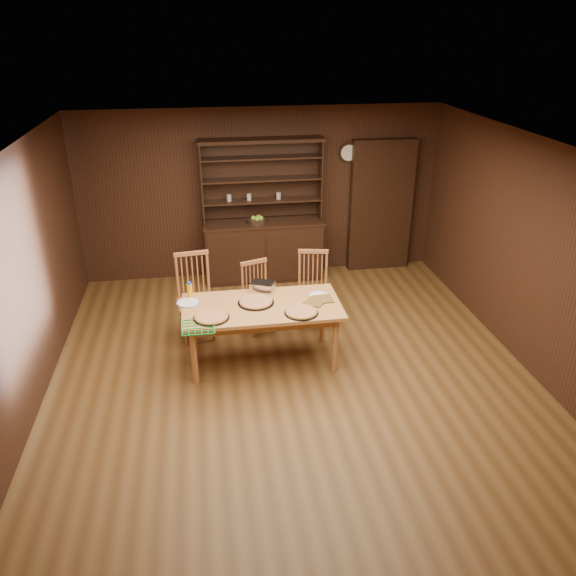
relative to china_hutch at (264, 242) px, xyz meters
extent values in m
plane|color=brown|center=(0.00, -2.75, -0.60)|extent=(6.00, 6.00, 0.00)
plane|color=silver|center=(0.00, -2.75, 2.00)|extent=(6.00, 6.00, 0.00)
plane|color=#371D11|center=(0.00, 0.25, 0.70)|extent=(5.50, 0.00, 5.50)
plane|color=#371D11|center=(0.00, -5.75, 0.70)|extent=(5.50, 0.00, 5.50)
plane|color=#371D11|center=(-2.75, -2.75, 0.70)|extent=(0.00, 6.00, 6.00)
plane|color=#371D11|center=(2.75, -2.75, 0.70)|extent=(0.00, 6.00, 6.00)
cube|color=black|center=(0.00, -0.01, -0.15)|extent=(1.80, 0.50, 0.90)
cube|color=black|center=(0.00, -0.01, 0.32)|extent=(1.84, 0.52, 0.04)
cube|color=black|center=(0.00, 0.22, 0.95)|extent=(1.80, 0.02, 1.20)
cube|color=black|center=(-0.89, 0.07, 0.95)|extent=(0.02, 0.32, 1.20)
cube|color=black|center=(0.89, 0.07, 0.95)|extent=(0.02, 0.32, 1.20)
cube|color=black|center=(0.00, 0.07, 1.55)|extent=(1.84, 0.34, 0.05)
cylinder|color=#A9A08F|center=(-0.50, 0.07, 0.72)|extent=(0.07, 0.07, 0.10)
cylinder|color=#A9A08F|center=(-0.20, 0.07, 0.72)|extent=(0.07, 0.07, 0.10)
cube|color=black|center=(1.90, 0.15, 0.45)|extent=(1.00, 0.18, 2.10)
cylinder|color=black|center=(1.35, 0.21, 1.30)|extent=(0.30, 0.04, 0.30)
cylinder|color=beige|center=(1.35, 0.18, 1.30)|extent=(0.24, 0.01, 0.24)
cube|color=#C47844|center=(-0.30, -2.42, 0.13)|extent=(1.82, 0.91, 0.04)
cylinder|color=#C47844|center=(-1.10, -2.76, -0.24)|extent=(0.07, 0.07, 0.71)
cylinder|color=#C47844|center=(-1.10, -2.07, -0.24)|extent=(0.07, 0.07, 0.71)
cylinder|color=#C47844|center=(0.50, -2.76, -0.24)|extent=(0.07, 0.07, 0.71)
cylinder|color=#C47844|center=(0.50, -2.07, -0.24)|extent=(0.07, 0.07, 0.71)
cube|color=#BE6E41|center=(-1.06, -1.71, -0.13)|extent=(0.51, 0.49, 0.04)
cylinder|color=#BE6E41|center=(-1.21, -1.89, -0.37)|extent=(0.04, 0.04, 0.45)
cylinder|color=#BE6E41|center=(-1.25, -1.57, -0.37)|extent=(0.04, 0.04, 0.45)
cylinder|color=#BE6E41|center=(-0.87, -1.85, -0.37)|extent=(0.04, 0.04, 0.45)
cylinder|color=#BE6E41|center=(-0.91, -1.53, -0.37)|extent=(0.04, 0.04, 0.45)
cube|color=#BE6E41|center=(-1.08, -1.53, 0.49)|extent=(0.44, 0.09, 0.05)
cube|color=#BE6E41|center=(-0.25, -1.67, -0.20)|extent=(0.48, 0.47, 0.04)
cylinder|color=#BE6E41|center=(-0.34, -1.84, -0.41)|extent=(0.03, 0.03, 0.37)
cylinder|color=#BE6E41|center=(-0.43, -1.58, -0.41)|extent=(0.03, 0.03, 0.37)
cylinder|color=#BE6E41|center=(-0.07, -1.75, -0.41)|extent=(0.03, 0.03, 0.37)
cylinder|color=#BE6E41|center=(-0.16, -1.49, -0.41)|extent=(0.03, 0.03, 0.37)
cube|color=#BE6E41|center=(-0.30, -1.52, 0.32)|extent=(0.36, 0.15, 0.05)
cube|color=#BE6E41|center=(0.46, -1.62, -0.17)|extent=(0.48, 0.47, 0.04)
cylinder|color=#BE6E41|center=(0.28, -1.74, -0.39)|extent=(0.04, 0.04, 0.41)
cylinder|color=#BE6E41|center=(0.33, -1.45, -0.39)|extent=(0.04, 0.04, 0.41)
cylinder|color=#BE6E41|center=(0.59, -1.80, -0.39)|extent=(0.04, 0.04, 0.41)
cylinder|color=#BE6E41|center=(0.64, -1.51, -0.39)|extent=(0.04, 0.04, 0.41)
cube|color=#BE6E41|center=(0.49, -1.46, 0.40)|extent=(0.40, 0.11, 0.05)
cylinder|color=black|center=(-0.89, -2.64, 0.16)|extent=(0.40, 0.40, 0.01)
cylinder|color=tan|center=(-0.89, -2.64, 0.17)|extent=(0.37, 0.37, 0.02)
torus|color=#B37740|center=(-0.89, -2.64, 0.17)|extent=(0.38, 0.38, 0.03)
cylinder|color=black|center=(0.12, -2.68, 0.16)|extent=(0.38, 0.38, 0.01)
cylinder|color=tan|center=(0.12, -2.68, 0.17)|extent=(0.35, 0.35, 0.02)
torus|color=#B37740|center=(0.12, -2.68, 0.17)|extent=(0.36, 0.36, 0.03)
cylinder|color=black|center=(-0.36, -2.35, 0.16)|extent=(0.42, 0.42, 0.01)
cylinder|color=tan|center=(-0.36, -2.35, 0.17)|extent=(0.38, 0.38, 0.02)
torus|color=#B37740|center=(-0.36, -2.35, 0.17)|extent=(0.39, 0.39, 0.03)
cylinder|color=silver|center=(-1.14, -2.23, 0.16)|extent=(0.27, 0.27, 0.01)
torus|color=#33429B|center=(-1.14, -2.23, 0.16)|extent=(0.27, 0.27, 0.01)
cylinder|color=silver|center=(0.40, -2.29, 0.16)|extent=(0.25, 0.25, 0.01)
torus|color=#33429B|center=(0.40, -2.29, 0.16)|extent=(0.26, 0.26, 0.01)
cube|color=white|center=(-0.24, -2.03, 0.21)|extent=(0.33, 0.29, 0.11)
cylinder|color=#FDA00D|center=(-1.12, -2.09, 0.24)|extent=(0.07, 0.07, 0.17)
cylinder|color=#1640B4|center=(-1.12, -2.09, 0.34)|extent=(0.04, 0.04, 0.03)
cube|color=#A91E13|center=(0.43, -2.39, 0.16)|extent=(0.23, 0.23, 0.02)
cube|color=#A91E13|center=(0.32, -2.45, 0.16)|extent=(0.30, 0.30, 0.02)
cylinder|color=black|center=(-0.10, -0.06, 0.37)|extent=(0.28, 0.28, 0.06)
sphere|color=#9CC634|center=(-0.15, -0.06, 0.42)|extent=(0.08, 0.08, 0.08)
sphere|color=#9CC634|center=(-0.07, -0.03, 0.42)|extent=(0.08, 0.08, 0.08)
sphere|color=#9CC634|center=(-0.10, -0.11, 0.42)|extent=(0.08, 0.08, 0.08)
sphere|color=#9CC634|center=(-0.04, -0.08, 0.42)|extent=(0.08, 0.08, 0.08)
camera|label=1|loc=(-0.89, -8.14, 3.12)|focal=35.00mm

